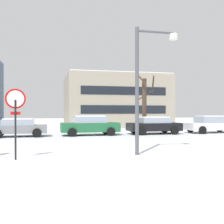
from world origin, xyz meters
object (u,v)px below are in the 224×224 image
at_px(parked_car_green, 90,125).
at_px(parked_car_black, 154,125).
at_px(street_lamp, 145,76).
at_px(parked_car_white, 211,124).
at_px(stop_sign, 15,110).
at_px(parked_car_gray, 18,127).

relative_size(parked_car_green, parked_car_black, 1.05).
bearing_deg(street_lamp, parked_car_white, 45.69).
relative_size(stop_sign, street_lamp, 0.50).
xyz_separation_m(street_lamp, parked_car_green, (-0.91, 9.80, -2.57)).
bearing_deg(street_lamp, parked_car_gray, 122.17).
bearing_deg(parked_car_gray, parked_car_green, 0.47).
bearing_deg(parked_car_green, parked_car_white, -0.12).
distance_m(stop_sign, parked_car_white, 17.83).
height_order(street_lamp, parked_car_white, street_lamp).
bearing_deg(parked_car_black, parked_car_green, 179.96).
relative_size(parked_car_black, parked_car_white, 0.94).
relative_size(street_lamp, parked_car_green, 1.21).
bearing_deg(street_lamp, parked_car_black, 66.21).
distance_m(stop_sign, parked_car_black, 13.82).
height_order(stop_sign, parked_car_black, stop_sign).
xyz_separation_m(street_lamp, parked_car_white, (9.55, 9.78, -2.60)).
distance_m(parked_car_gray, parked_car_white, 15.69).
xyz_separation_m(parked_car_gray, parked_car_black, (10.46, 0.04, 0.04)).
height_order(parked_car_green, parked_car_black, parked_car_green).
bearing_deg(parked_car_black, parked_car_gray, -179.79).
distance_m(street_lamp, parked_car_green, 10.18).
height_order(parked_car_gray, parked_car_white, parked_car_white).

